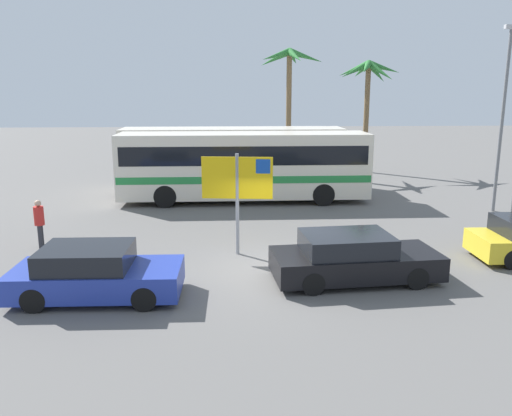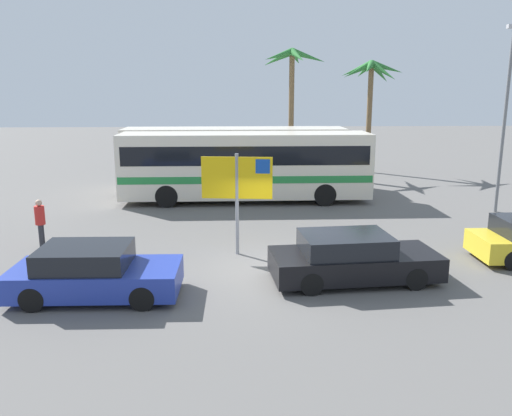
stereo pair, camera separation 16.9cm
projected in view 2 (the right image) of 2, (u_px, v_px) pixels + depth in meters
ground at (269, 271)px, 14.97m from camera, size 120.00×120.00×0.00m
bus_front_coach at (245, 163)px, 23.98m from camera, size 11.37×2.53×3.17m
bus_rear_coach at (235, 155)px, 27.07m from camera, size 11.37×2.53×3.17m
ferry_sign at (238, 182)px, 16.05m from camera, size 2.19×0.31×3.20m
car_black at (352, 258)px, 14.10m from camera, size 4.63×2.26×1.32m
car_blue at (93, 273)px, 12.99m from camera, size 4.18×1.96×1.32m
pedestrian_by_bus at (40, 220)px, 17.06m from camera, size 0.32×0.32×1.61m
lamp_post_left_side at (505, 114)px, 21.36m from camera, size 0.56×0.20×7.63m
palm_tree_seaside at (292, 72)px, 31.19m from camera, size 4.01×4.23×7.53m
palm_tree_inland at (371, 80)px, 31.75m from camera, size 3.99×3.97×6.86m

